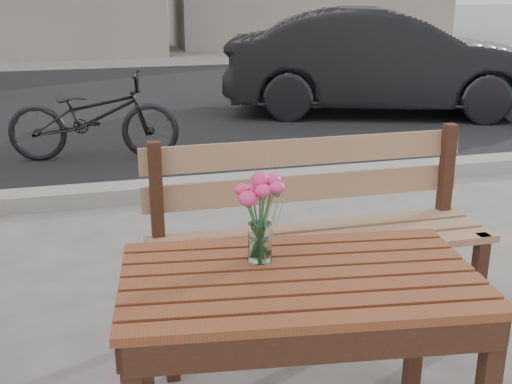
# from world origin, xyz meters

# --- Properties ---
(street) EXTENTS (30.00, 8.12, 0.12)m
(street) POSITION_xyz_m (0.00, 5.06, 0.03)
(street) COLOR black
(street) RESTS_ON ground
(main_table) EXTENTS (1.22, 0.81, 0.71)m
(main_table) POSITION_xyz_m (-0.15, 0.03, 0.59)
(main_table) COLOR brown
(main_table) RESTS_ON ground
(main_bench) EXTENTS (1.55, 0.47, 0.96)m
(main_bench) POSITION_xyz_m (0.20, 0.86, 0.58)
(main_bench) COLOR #9D7351
(main_bench) RESTS_ON ground
(main_vase) EXTENTS (0.17, 0.17, 0.31)m
(main_vase) POSITION_xyz_m (-0.25, 0.16, 0.90)
(main_vase) COLOR white
(main_vase) RESTS_ON main_table
(parked_car) EXTENTS (4.13, 2.53, 1.28)m
(parked_car) POSITION_xyz_m (2.81, 5.63, 0.64)
(parked_car) COLOR black
(parked_car) RESTS_ON ground
(bicycle) EXTENTS (1.63, 0.80, 0.82)m
(bicycle) POSITION_xyz_m (-0.74, 4.27, 0.41)
(bicycle) COLOR black
(bicycle) RESTS_ON ground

